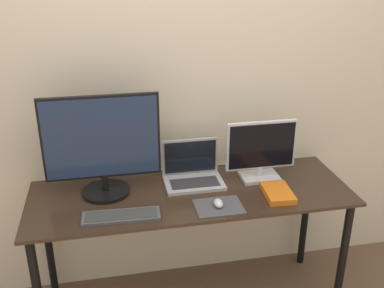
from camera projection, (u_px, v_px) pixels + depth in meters
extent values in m
cube|color=beige|center=(179.00, 86.00, 2.54)|extent=(7.00, 0.05, 2.50)
cube|color=#332319|center=(191.00, 194.00, 2.41)|extent=(1.72, 0.59, 0.02)
cylinder|color=black|center=(342.00, 261.00, 2.49)|extent=(0.04, 0.04, 0.74)
cylinder|color=black|center=(48.00, 244.00, 2.63)|extent=(0.04, 0.04, 0.74)
cylinder|color=black|center=(305.00, 215.00, 2.92)|extent=(0.04, 0.04, 0.74)
cylinder|color=black|center=(106.00, 191.00, 2.40)|extent=(0.25, 0.25, 0.02)
cylinder|color=black|center=(105.00, 182.00, 2.37)|extent=(0.04, 0.04, 0.09)
cube|color=black|center=(101.00, 137.00, 2.28)|extent=(0.60, 0.02, 0.44)
cube|color=#1E2D4C|center=(101.00, 138.00, 2.27)|extent=(0.57, 0.01, 0.42)
cube|color=silver|center=(259.00, 177.00, 2.55)|extent=(0.21, 0.15, 0.02)
cylinder|color=silver|center=(260.00, 171.00, 2.54)|extent=(0.04, 0.04, 0.06)
cube|color=silver|center=(261.00, 145.00, 2.48)|extent=(0.40, 0.02, 0.28)
cube|color=black|center=(262.00, 146.00, 2.47)|extent=(0.37, 0.01, 0.25)
cube|color=#ADADB2|center=(194.00, 183.00, 2.48)|extent=(0.32, 0.21, 0.02)
cube|color=#2D2D33|center=(195.00, 183.00, 2.46)|extent=(0.26, 0.12, 0.00)
cube|color=#ADADB2|center=(190.00, 156.00, 2.54)|extent=(0.32, 0.01, 0.21)
cube|color=black|center=(190.00, 157.00, 2.53)|extent=(0.29, 0.01, 0.18)
cube|color=#4C4C51|center=(121.00, 216.00, 2.17)|extent=(0.38, 0.13, 0.02)
cube|color=#383838|center=(121.00, 215.00, 2.17)|extent=(0.35, 0.11, 0.00)
cube|color=#47474C|center=(219.00, 207.00, 2.27)|extent=(0.24, 0.18, 0.00)
ellipsoid|color=silver|center=(218.00, 203.00, 2.26)|extent=(0.04, 0.07, 0.04)
cube|color=orange|center=(278.00, 193.00, 2.37)|extent=(0.15, 0.23, 0.03)
cube|color=white|center=(278.00, 193.00, 2.37)|extent=(0.15, 0.22, 0.03)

